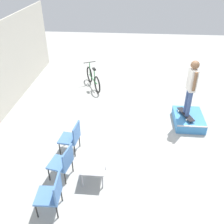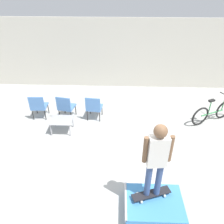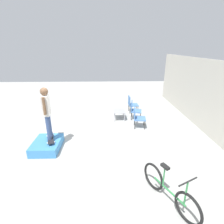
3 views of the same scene
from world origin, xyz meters
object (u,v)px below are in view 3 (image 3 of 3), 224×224
Objects in this scene: skate_ramp_box at (47,145)px; person_skater at (46,109)px; coffee_table at (119,112)px; skateboard_on_ramp at (51,138)px; patio_chair_right at (138,117)px; patio_chair_left at (132,103)px; bicycle at (169,190)px; patio_chair_center at (134,109)px.

person_skater reaches higher than skate_ramp_box.
person_skater reaches higher than coffee_table.
skateboard_on_ramp is 0.96× the size of patio_chair_right.
person_skater is 5.06m from patio_chair_left.
patio_chair_right is 4.14m from bicycle.
bicycle reaches higher than patio_chair_center.
coffee_table is at bearing 139.95° from patio_chair_left.
person_skater is 3.88m from coffee_table.
bicycle reaches higher than coffee_table.
person_skater is 4.40m from bicycle.
skateboard_on_ramp is at bearing 134.01° from patio_chair_left.
patio_chair_center is at bearing 177.63° from patio_chair_left.
bicycle is at bearing -173.08° from patio_chair_right.
patio_chair_right reaches higher than skateboard_on_ramp.
patio_chair_right is (1.97, 0.00, 0.00)m from patio_chair_left.
patio_chair_center and patio_chair_right have the same top height.
skate_ramp_box is at bearing -71.97° from person_skater.
skate_ramp_box is 1.77× the size of coffee_table.
skate_ramp_box is 5.11m from patio_chair_left.
person_skater is 1.97× the size of patio_chair_right.
patio_chair_right reaches higher than skate_ramp_box.
skateboard_on_ramp is at bearing 140.18° from person_skater.
person_skater is 4.42m from patio_chair_center.
bicycle is (5.13, 0.02, -0.15)m from patio_chair_center.
coffee_table reaches higher than skate_ramp_box.
skate_ramp_box is 4.47m from patio_chair_center.
person_skater is at bearing -52.36° from skateboard_on_ramp.
coffee_table is at bearing 115.84° from skateboard_on_ramp.
skateboard_on_ramp is at bearing 122.09° from patio_chair_right.
skate_ramp_box is at bearing -46.23° from coffee_table.
bicycle is at bearing 177.77° from patio_chair_left.
patio_chair_right is at bearing 154.20° from bicycle.
person_skater is at bearing -45.49° from coffee_table.
skate_ramp_box is at bearing 138.70° from patio_chair_center.
skateboard_on_ramp is at bearing 114.16° from skate_ramp_box.
patio_chair_left is at bearing 6.57° from patio_chair_right.
skateboard_on_ramp is 3.73m from coffee_table.
patio_chair_left is 1.00× the size of patio_chair_right.
patio_chair_left is at bearing 130.36° from person_skater.
patio_chair_center is at bearing 121.46° from person_skater.
bicycle reaches higher than skateboard_on_ramp.
patio_chair_right is (0.98, 0.76, 0.12)m from coffee_table.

